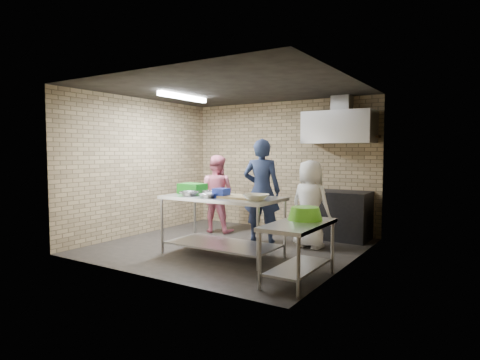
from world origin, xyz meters
name	(u,v)px	position (x,y,z in m)	size (l,w,h in m)	color
floor	(229,246)	(0.00, 0.00, 0.00)	(4.20, 4.20, 0.00)	black
ceiling	(229,89)	(0.00, 0.00, 2.70)	(4.20, 4.20, 0.00)	black
back_wall	(281,165)	(0.00, 2.00, 1.35)	(4.20, 0.06, 2.70)	tan
front_wall	(143,174)	(0.00, -2.00, 1.35)	(4.20, 0.06, 2.70)	tan
left_wall	(141,166)	(-2.10, 0.00, 1.35)	(0.06, 4.00, 2.70)	tan
right_wall	(350,172)	(2.10, 0.00, 1.35)	(0.06, 4.00, 2.70)	tan
prep_table	(222,226)	(0.25, -0.56, 0.47)	(1.88, 0.94, 0.94)	silver
side_counter	(298,252)	(1.80, -1.10, 0.38)	(0.60, 1.20, 0.75)	silver
stove	(337,215)	(1.35, 1.65, 0.45)	(1.20, 0.70, 0.90)	black
range_hood	(339,127)	(1.35, 1.70, 2.10)	(1.30, 0.60, 0.60)	silver
hood_duct	(342,104)	(1.35, 1.85, 2.55)	(0.35, 0.30, 0.30)	#A5A8AD
wall_shelf	(358,137)	(1.65, 1.89, 1.92)	(0.80, 0.20, 0.04)	#3F2B19
fluorescent_fixture	(183,97)	(-1.00, 0.00, 2.64)	(0.10, 1.25, 0.08)	white
green_crate	(192,188)	(-0.45, -0.44, 1.03)	(0.42, 0.31, 0.17)	green
blue_tub	(221,193)	(0.30, -0.66, 1.01)	(0.21, 0.21, 0.14)	#1A34C6
cutting_board	(240,197)	(0.60, -0.58, 0.96)	(0.58, 0.44, 0.03)	tan
mixing_bowl_a	(189,193)	(-0.25, -0.76, 0.98)	(0.29, 0.29, 0.07)	silver
mixing_bowl_b	(209,193)	(-0.05, -0.51, 0.98)	(0.22, 0.22, 0.07)	silver
mixing_bowl_c	(209,195)	(0.15, -0.78, 0.97)	(0.27, 0.27, 0.07)	silver
ceramic_bowl	(256,197)	(0.95, -0.71, 0.99)	(0.36, 0.36, 0.09)	beige
green_basin	(305,213)	(1.78, -0.85, 0.83)	(0.46, 0.46, 0.17)	#59C626
bottle_red	(345,131)	(1.40, 1.89, 2.03)	(0.07, 0.07, 0.18)	#B22619
bottle_green	(366,132)	(1.80, 1.89, 2.02)	(0.06, 0.06, 0.15)	green
man_navy	(262,191)	(0.29, 0.63, 0.94)	(0.68, 0.45, 1.88)	#151A35
woman_pink	(216,194)	(-0.94, 0.93, 0.79)	(0.76, 0.59, 1.57)	pink
woman_white	(310,204)	(1.21, 0.68, 0.75)	(0.73, 0.48, 1.50)	white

